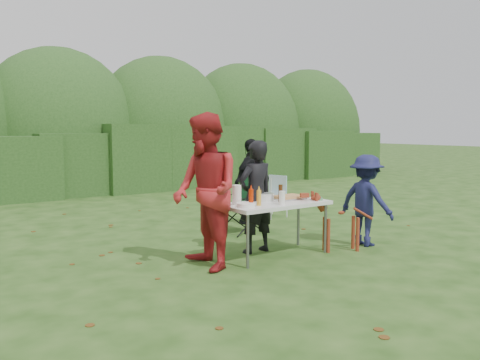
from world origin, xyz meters
TOP-DOWN VIEW (x-y plane):
  - ground at (0.00, 0.00)m, footprint 80.00×80.00m
  - hedge_row at (0.00, 8.00)m, footprint 22.00×1.40m
  - shrub_backdrop at (0.00, 9.60)m, footprint 20.00×2.60m
  - folding_table at (0.09, 0.19)m, footprint 1.50×0.70m
  - person_cook at (-0.01, 0.51)m, footprint 0.59×0.40m
  - person_red_jacket at (-1.01, 0.21)m, footprint 0.85×1.03m
  - person_black_puffy at (1.25, 2.23)m, footprint 0.97×0.57m
  - child at (1.58, -0.12)m, footprint 0.59×0.92m
  - dog at (1.03, -0.14)m, footprint 0.94×0.69m
  - camping_chair at (0.62, 1.70)m, footprint 0.65×0.65m
  - lawn_chair at (1.98, 2.56)m, footprint 0.59×0.59m
  - food_tray at (0.43, 0.31)m, footprint 0.45×0.30m
  - focaccia_bread at (0.43, 0.31)m, footprint 0.40×0.26m
  - mustard_bottle at (-0.27, 0.10)m, footprint 0.06×0.06m
  - ketchup_bottle at (-0.38, 0.12)m, footprint 0.06×0.06m
  - beer_bottle at (0.15, 0.16)m, footprint 0.06×0.06m
  - paper_towel_roll at (-0.47, 0.32)m, footprint 0.12×0.12m
  - cup_stack at (0.03, -0.02)m, footprint 0.08×0.08m
  - pasta_bowl at (0.08, 0.42)m, footprint 0.26×0.26m
  - plate_stack at (-0.47, 0.10)m, footprint 0.24×0.24m

SIDE VIEW (x-z plane):
  - ground at x=0.00m, z-range 0.00..0.00m
  - lawn_chair at x=1.98m, z-range 0.00..0.81m
  - dog at x=1.03m, z-range 0.00..0.83m
  - camping_chair at x=0.62m, z-range 0.00..0.98m
  - child at x=1.58m, z-range 0.00..1.35m
  - folding_table at x=0.09m, z-range 0.32..1.06m
  - food_tray at x=0.43m, z-range 0.74..0.76m
  - plate_stack at x=-0.47m, z-range 0.74..0.79m
  - person_black_puffy at x=1.25m, z-range 0.00..1.55m
  - focaccia_bread at x=0.43m, z-range 0.76..0.80m
  - person_cook at x=-0.01m, z-range 0.00..1.57m
  - pasta_bowl at x=0.08m, z-range 0.74..0.84m
  - cup_stack at x=0.03m, z-range 0.74..0.92m
  - mustard_bottle at x=-0.27m, z-range 0.74..0.94m
  - hedge_row at x=0.00m, z-range 0.00..1.70m
  - ketchup_bottle at x=-0.38m, z-range 0.74..0.96m
  - beer_bottle at x=0.15m, z-range 0.74..0.98m
  - paper_towel_roll at x=-0.47m, z-range 0.74..1.00m
  - person_red_jacket at x=-1.01m, z-range 0.00..1.94m
  - shrub_backdrop at x=0.00m, z-range 0.00..3.20m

